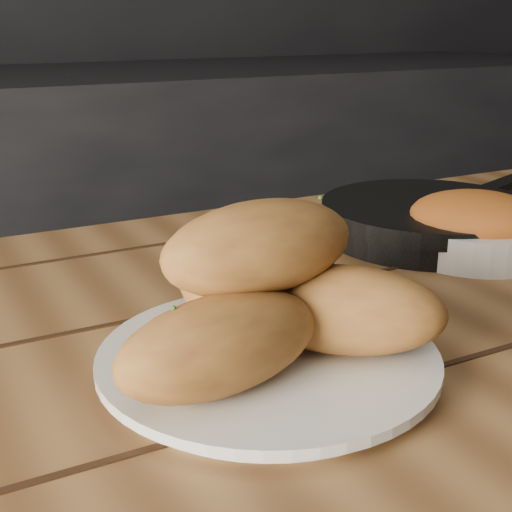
# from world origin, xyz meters

# --- Properties ---
(counter) EXTENTS (2.80, 0.60, 0.90)m
(counter) POSITION_xyz_m (0.00, 1.70, 0.45)
(counter) COLOR black
(counter) RESTS_ON ground
(table) EXTENTS (1.39, 0.84, 0.75)m
(table) POSITION_xyz_m (0.11, 0.65, 0.64)
(table) COLOR olive
(table) RESTS_ON ground
(plate) EXTENTS (0.27, 0.27, 0.02)m
(plate) POSITION_xyz_m (0.00, 0.60, 0.76)
(plate) COLOR silver
(plate) RESTS_ON table
(bread_rolls) EXTENTS (0.28, 0.24, 0.12)m
(bread_rolls) POSITION_xyz_m (-0.00, 0.60, 0.82)
(bread_rolls) COLOR #A76A2E
(bread_rolls) RESTS_ON plate
(skillet) EXTENTS (0.39, 0.27, 0.05)m
(skillet) POSITION_xyz_m (0.35, 0.82, 0.77)
(skillet) COLOR black
(skillet) RESTS_ON table
(bowl) EXTENTS (0.18, 0.18, 0.07)m
(bowl) POSITION_xyz_m (0.36, 0.75, 0.78)
(bowl) COLOR white
(bowl) RESTS_ON table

